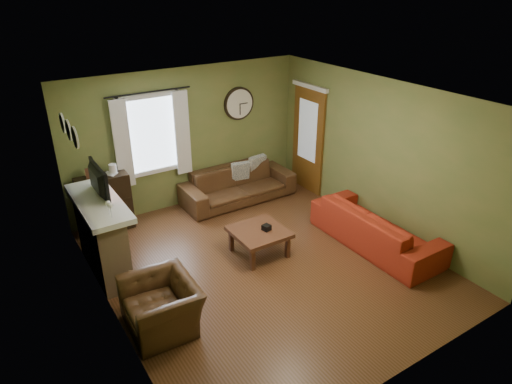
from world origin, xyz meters
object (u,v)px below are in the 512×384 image
bookshelf (105,204)px  sofa_brown (238,184)px  armchair (162,305)px  coffee_table (259,242)px  sofa_red (376,227)px

bookshelf → sofa_brown: 2.53m
sofa_brown → armchair: (-2.64, -2.58, -0.01)m
sofa_brown → bookshelf: bearing=175.1°
bookshelf → armchair: 2.80m
bookshelf → coffee_table: 2.76m
sofa_brown → coffee_table: sofa_brown is taller
bookshelf → sofa_red: 4.57m
bookshelf → coffee_table: bearing=-49.0°
sofa_red → sofa_brown: bearing=21.3°
bookshelf → coffee_table: bookshelf is taller
sofa_red → armchair: size_ratio=2.35×
sofa_brown → sofa_red: size_ratio=0.98×
bookshelf → sofa_brown: size_ratio=0.46×
sofa_brown → sofa_red: sofa_red is taller
armchair → coffee_table: (1.93, 0.73, -0.10)m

